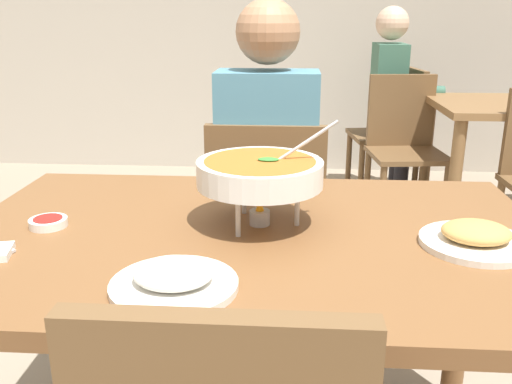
{
  "coord_description": "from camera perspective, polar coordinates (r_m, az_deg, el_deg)",
  "views": [
    {
      "loc": [
        0.09,
        -1.2,
        1.26
      ],
      "look_at": [
        0.0,
        0.15,
        0.82
      ],
      "focal_mm": 38.65,
      "sensor_mm": 36.0,
      "label": 1
    }
  ],
  "objects": [
    {
      "name": "curry_bowl",
      "position": [
        1.3,
        0.41,
        1.93
      ],
      "size": [
        0.33,
        0.3,
        0.26
      ],
      "color": "silver",
      "rests_on": "dining_table_main"
    },
    {
      "name": "chair_diner_main",
      "position": [
        2.08,
        1.11,
        -3.11
      ],
      "size": [
        0.44,
        0.44,
        0.9
      ],
      "color": "brown",
      "rests_on": "ground_plane"
    },
    {
      "name": "diner_main",
      "position": [
        2.04,
        1.2,
        3.43
      ],
      "size": [
        0.4,
        0.45,
        1.31
      ],
      "color": "#2D2D38",
      "rests_on": "ground_plane"
    },
    {
      "name": "rice_plate",
      "position": [
        1.04,
        -8.5,
        -8.92
      ],
      "size": [
        0.24,
        0.24,
        0.06
      ],
      "color": "white",
      "rests_on": "dining_table_main"
    },
    {
      "name": "chair_bg_right",
      "position": [
        3.58,
        15.03,
        5.27
      ],
      "size": [
        0.48,
        0.48,
        0.9
      ],
      "color": "brown",
      "rests_on": "ground_plane"
    },
    {
      "name": "appetizer_plate",
      "position": [
        1.31,
        21.77,
        -4.39
      ],
      "size": [
        0.24,
        0.24,
        0.06
      ],
      "color": "white",
      "rests_on": "dining_table_main"
    },
    {
      "name": "sauce_dish",
      "position": [
        1.42,
        -20.7,
        -2.93
      ],
      "size": [
        0.09,
        0.09,
        0.02
      ],
      "color": "white",
      "rests_on": "dining_table_main"
    },
    {
      "name": "patron_bg_middle",
      "position": [
        3.96,
        14.0,
        10.01
      ],
      "size": [
        0.45,
        0.4,
        1.31
      ],
      "color": "#2D2D38",
      "rests_on": "ground_plane"
    },
    {
      "name": "dining_table_main",
      "position": [
        1.34,
        -0.44,
        -8.28
      ],
      "size": [
        1.4,
        0.91,
        0.77
      ],
      "color": "brown",
      "rests_on": "ground_plane"
    },
    {
      "name": "chair_bg_middle",
      "position": [
        4.04,
        14.34,
        6.72
      ],
      "size": [
        0.49,
        0.49,
        0.9
      ],
      "color": "brown",
      "rests_on": "ground_plane"
    }
  ]
}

